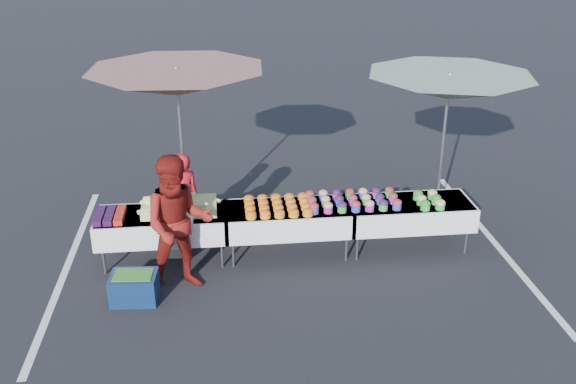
{
  "coord_description": "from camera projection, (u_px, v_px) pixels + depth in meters",
  "views": [
    {
      "loc": [
        -0.92,
        -8.32,
        4.72
      ],
      "look_at": [
        0.0,
        0.0,
        1.0
      ],
      "focal_mm": 40.0,
      "sensor_mm": 36.0,
      "label": 1
    }
  ],
  "objects": [
    {
      "name": "stripe_right",
      "position": [
        494.0,
        242.0,
        9.88
      ],
      "size": [
        0.1,
        5.0,
        0.0
      ],
      "primitive_type": "cube",
      "color": "silver",
      "rests_on": "ground"
    },
    {
      "name": "bean_baskets",
      "position": [
        429.0,
        200.0,
        9.35
      ],
      "size": [
        0.36,
        0.5,
        0.15
      ],
      "color": "green",
      "rests_on": "table_right"
    },
    {
      "name": "table_left",
      "position": [
        163.0,
        224.0,
        9.15
      ],
      "size": [
        1.86,
        0.81,
        0.75
      ],
      "color": "white",
      "rests_on": "ground"
    },
    {
      "name": "umbrella_left",
      "position": [
        177.0,
        83.0,
        9.16
      ],
      "size": [
        3.32,
        3.32,
        2.67
      ],
      "rotation": [
        0.0,
        0.0,
        0.33
      ],
      "color": "black",
      "rests_on": "ground"
    },
    {
      "name": "umbrella_right",
      "position": [
        449.0,
        88.0,
        9.38
      ],
      "size": [
        2.77,
        2.77,
        2.54
      ],
      "rotation": [
        0.0,
        0.0,
        0.12
      ],
      "color": "black",
      "rests_on": "ground"
    },
    {
      "name": "potato_cups",
      "position": [
        353.0,
        200.0,
        9.32
      ],
      "size": [
        1.34,
        0.58,
        0.16
      ],
      "color": "blue",
      "rests_on": "table_right"
    },
    {
      "name": "ground",
      "position": [
        288.0,
        253.0,
        9.56
      ],
      "size": [
        80.0,
        80.0,
        0.0
      ],
      "primitive_type": "plane",
      "color": "black"
    },
    {
      "name": "vendor",
      "position": [
        183.0,
        199.0,
        9.62
      ],
      "size": [
        0.62,
        0.53,
        1.45
      ],
      "primitive_type": "imported",
      "rotation": [
        0.0,
        0.0,
        3.55
      ],
      "color": "#B5141F",
      "rests_on": "ground"
    },
    {
      "name": "corn_pile",
      "position": [
        179.0,
        206.0,
        9.11
      ],
      "size": [
        1.16,
        0.57,
        0.26
      ],
      "color": "#C6DB70",
      "rests_on": "table_left"
    },
    {
      "name": "customer",
      "position": [
        178.0,
        224.0,
        8.35
      ],
      "size": [
        0.98,
        0.79,
        1.89
      ],
      "primitive_type": "imported",
      "rotation": [
        0.0,
        0.0,
        0.09
      ],
      "color": "maroon",
      "rests_on": "ground"
    },
    {
      "name": "plastic_bags",
      "position": [
        182.0,
        221.0,
        8.82
      ],
      "size": [
        0.3,
        0.25,
        0.05
      ],
      "primitive_type": "cube",
      "color": "white",
      "rests_on": "table_left"
    },
    {
      "name": "table_right",
      "position": [
        408.0,
        212.0,
        9.51
      ],
      "size": [
        1.86,
        0.81,
        0.75
      ],
      "color": "white",
      "rests_on": "ground"
    },
    {
      "name": "berry_punnets",
      "position": [
        110.0,
        216.0,
        8.94
      ],
      "size": [
        0.4,
        0.54,
        0.08
      ],
      "color": "black",
      "rests_on": "table_left"
    },
    {
      "name": "table_center",
      "position": [
        288.0,
        218.0,
        9.33
      ],
      "size": [
        1.86,
        0.81,
        0.75
      ],
      "color": "white",
      "rests_on": "ground"
    },
    {
      "name": "stripe_left",
      "position": [
        68.0,
        265.0,
        9.24
      ],
      "size": [
        0.1,
        5.0,
        0.0
      ],
      "primitive_type": "cube",
      "color": "silver",
      "rests_on": "ground"
    },
    {
      "name": "carrot_bowls",
      "position": [
        278.0,
        205.0,
        9.21
      ],
      "size": [
        0.95,
        0.69,
        0.11
      ],
      "color": "orange",
      "rests_on": "table_center"
    },
    {
      "name": "storage_bin",
      "position": [
        134.0,
        287.0,
        8.34
      ],
      "size": [
        0.63,
        0.48,
        0.39
      ],
      "rotation": [
        0.0,
        0.0,
        -0.08
      ],
      "color": "#0E2348",
      "rests_on": "ground"
    }
  ]
}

